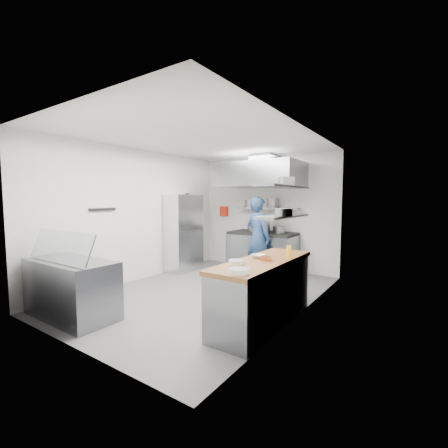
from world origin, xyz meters
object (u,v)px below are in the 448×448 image
Objects in this scene: gas_range at (262,253)px; chef at (258,237)px; display_case at (71,289)px; wire_rack at (184,233)px.

gas_range is 0.65m from chef.
chef is 3.86m from display_case.
chef is (0.11, -0.45, 0.45)m from gas_range.
gas_range is 0.86× the size of wire_rack.
wire_rack reaches higher than display_case.
display_case is (-1.06, -4.10, -0.03)m from gas_range.
wire_rack is 3.20m from display_case.
display_case is at bearing -79.69° from wire_rack.
chef is 1.82m from wire_rack.
chef is at bearing 72.10° from display_case.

